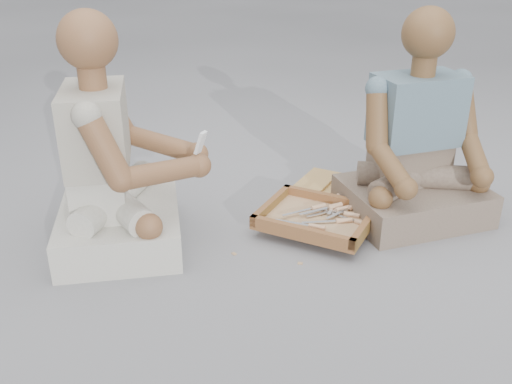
# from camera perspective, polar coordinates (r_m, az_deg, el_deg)

# --- Properties ---
(ground) EXTENTS (60.00, 60.00, 0.00)m
(ground) POSITION_cam_1_polar(r_m,az_deg,el_deg) (2.21, 2.70, -8.54)
(ground) COLOR gray
(ground) RESTS_ON ground
(carved_panel) EXTENTS (0.78, 0.66, 0.04)m
(carved_panel) POSITION_cam_1_polar(r_m,az_deg,el_deg) (2.80, 10.31, -0.76)
(carved_panel) COLOR #A37A3F
(carved_panel) RESTS_ON ground
(tool_tray) EXTENTS (0.57, 0.51, 0.06)m
(tool_tray) POSITION_cam_1_polar(r_m,az_deg,el_deg) (2.50, 6.08, -2.62)
(tool_tray) COLOR brown
(tool_tray) RESTS_ON carved_panel
(chisel_0) EXTENTS (0.07, 0.22, 0.02)m
(chisel_0) POSITION_cam_1_polar(r_m,az_deg,el_deg) (2.66, 8.09, -0.70)
(chisel_0) COLOR white
(chisel_0) RESTS_ON tool_tray
(chisel_1) EXTENTS (0.16, 0.18, 0.02)m
(chisel_1) POSITION_cam_1_polar(r_m,az_deg,el_deg) (2.59, 9.50, -1.53)
(chisel_1) COLOR white
(chisel_1) RESTS_ON tool_tray
(chisel_2) EXTENTS (0.22, 0.07, 0.02)m
(chisel_2) POSITION_cam_1_polar(r_m,az_deg,el_deg) (2.42, 5.60, -3.40)
(chisel_2) COLOR white
(chisel_2) RESTS_ON tool_tray
(chisel_3) EXTENTS (0.22, 0.08, 0.02)m
(chisel_3) POSITION_cam_1_polar(r_m,az_deg,el_deg) (2.54, 9.10, -2.18)
(chisel_3) COLOR white
(chisel_3) RESTS_ON tool_tray
(chisel_4) EXTENTS (0.19, 0.14, 0.02)m
(chisel_4) POSITION_cam_1_polar(r_m,az_deg,el_deg) (2.57, 7.50, -1.49)
(chisel_4) COLOR white
(chisel_4) RESTS_ON tool_tray
(chisel_5) EXTENTS (0.20, 0.13, 0.02)m
(chisel_5) POSITION_cam_1_polar(r_m,az_deg,el_deg) (2.57, 8.24, -1.76)
(chisel_5) COLOR white
(chisel_5) RESTS_ON tool_tray
(chisel_6) EXTENTS (0.19, 0.14, 0.02)m
(chisel_6) POSITION_cam_1_polar(r_m,az_deg,el_deg) (2.55, 5.84, -1.60)
(chisel_6) COLOR white
(chisel_6) RESTS_ON tool_tray
(chisel_7) EXTENTS (0.22, 0.07, 0.02)m
(chisel_7) POSITION_cam_1_polar(r_m,az_deg,el_deg) (2.47, 8.30, -2.87)
(chisel_7) COLOR white
(chisel_7) RESTS_ON tool_tray
(chisel_8) EXTENTS (0.20, 0.13, 0.02)m
(chisel_8) POSITION_cam_1_polar(r_m,az_deg,el_deg) (2.48, 10.14, -2.98)
(chisel_8) COLOR white
(chisel_8) RESTS_ON tool_tray
(wood_chip_0) EXTENTS (0.02, 0.02, 0.00)m
(wood_chip_0) POSITION_cam_1_polar(r_m,az_deg,el_deg) (2.85, 12.34, -0.93)
(wood_chip_0) COLOR tan
(wood_chip_0) RESTS_ON ground
(wood_chip_1) EXTENTS (0.02, 0.02, 0.00)m
(wood_chip_1) POSITION_cam_1_polar(r_m,az_deg,el_deg) (2.71, 10.63, -2.14)
(wood_chip_1) COLOR tan
(wood_chip_1) RESTS_ON ground
(wood_chip_2) EXTENTS (0.02, 0.02, 0.00)m
(wood_chip_2) POSITION_cam_1_polar(r_m,az_deg,el_deg) (2.48, 9.95, -4.88)
(wood_chip_2) COLOR tan
(wood_chip_2) RESTS_ON ground
(wood_chip_3) EXTENTS (0.02, 0.02, 0.00)m
(wood_chip_3) POSITION_cam_1_polar(r_m,az_deg,el_deg) (2.54, 6.59, -3.87)
(wood_chip_3) COLOR tan
(wood_chip_3) RESTS_ON ground
(wood_chip_4) EXTENTS (0.02, 0.02, 0.00)m
(wood_chip_4) POSITION_cam_1_polar(r_m,az_deg,el_deg) (2.65, -0.21, -2.36)
(wood_chip_4) COLOR tan
(wood_chip_4) RESTS_ON ground
(wood_chip_5) EXTENTS (0.02, 0.02, 0.00)m
(wood_chip_5) POSITION_cam_1_polar(r_m,az_deg,el_deg) (2.36, -2.21, -6.18)
(wood_chip_5) COLOR tan
(wood_chip_5) RESTS_ON ground
(wood_chip_6) EXTENTS (0.02, 0.02, 0.00)m
(wood_chip_6) POSITION_cam_1_polar(r_m,az_deg,el_deg) (2.30, 4.44, -7.12)
(wood_chip_6) COLOR tan
(wood_chip_6) RESTS_ON ground
(wood_chip_7) EXTENTS (0.02, 0.02, 0.00)m
(wood_chip_7) POSITION_cam_1_polar(r_m,az_deg,el_deg) (2.62, 5.63, -2.84)
(wood_chip_7) COLOR tan
(wood_chip_7) RESTS_ON ground
(wood_chip_8) EXTENTS (0.02, 0.02, 0.00)m
(wood_chip_8) POSITION_cam_1_polar(r_m,az_deg,el_deg) (2.78, 1.39, -0.93)
(wood_chip_8) COLOR tan
(wood_chip_8) RESTS_ON ground
(wood_chip_9) EXTENTS (0.02, 0.02, 0.00)m
(wood_chip_9) POSITION_cam_1_polar(r_m,az_deg,el_deg) (2.54, 5.85, -3.82)
(wood_chip_9) COLOR tan
(wood_chip_9) RESTS_ON ground
(craftsman) EXTENTS (0.71, 0.73, 0.96)m
(craftsman) POSITION_cam_1_polar(r_m,az_deg,el_deg) (2.38, -14.08, 2.12)
(craftsman) COLOR beige
(craftsman) RESTS_ON ground
(companion) EXTENTS (0.74, 0.69, 0.93)m
(companion) POSITION_cam_1_polar(r_m,az_deg,el_deg) (2.63, 15.77, 3.84)
(companion) COLOR #7C6C59
(companion) RESTS_ON ground
(mobile_phone) EXTENTS (0.06, 0.05, 0.10)m
(mobile_phone) POSITION_cam_1_polar(r_m,az_deg,el_deg) (2.27, -5.57, 4.95)
(mobile_phone) COLOR white
(mobile_phone) RESTS_ON craftsman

